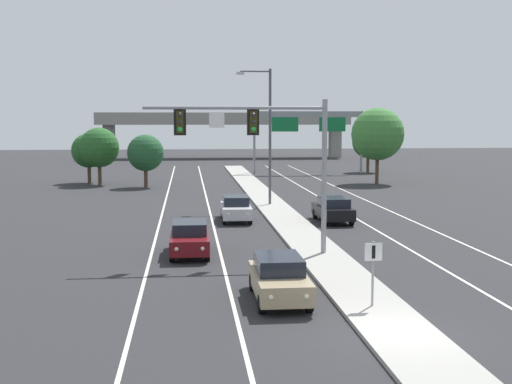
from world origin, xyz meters
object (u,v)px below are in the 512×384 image
Objects in this scene: overhead_signal_mast at (266,142)px; car_oncoming_darkred at (190,238)px; car_oncoming_silver at (236,208)px; tree_far_right_b at (368,142)px; tree_far_left_a at (89,151)px; tree_far_left_c at (145,153)px; street_lamp_median at (267,128)px; median_sign_post at (373,264)px; tree_far_right_c at (378,134)px; tree_far_left_b at (99,148)px; highway_sign_gantry at (309,122)px; car_oncoming_tan at (279,278)px; car_receding_black at (333,209)px.

overhead_signal_mast is 1.89× the size of car_oncoming_darkred.
car_oncoming_silver is 0.79× the size of tree_far_right_b.
tree_far_left_a reaches higher than car_oncoming_silver.
car_oncoming_silver is (-0.57, 11.46, -4.56)m from overhead_signal_mast.
car_oncoming_darkred is at bearing -82.97° from tree_far_left_c.
street_lamp_median reaches higher than car_oncoming_darkred.
median_sign_post is 0.22× the size of street_lamp_median.
overhead_signal_mast is 18.77m from street_lamp_median.
tree_far_right_c is at bearing 60.94° from car_oncoming_darkred.
tree_far_left_b is 1.12× the size of tree_far_left_a.
highway_sign_gantry is at bearing 73.96° from street_lamp_median.
car_oncoming_tan is 19.06m from car_oncoming_silver.
tree_far_right_c is (13.18, 16.44, -0.80)m from street_lamp_median.
street_lamp_median is 1.31× the size of tree_far_right_c.
tree_far_right_c is at bearing 69.59° from car_oncoming_tan.
car_oncoming_silver is (-0.16, 19.06, 0.00)m from car_oncoming_tan.
street_lamp_median reaches higher than car_oncoming_silver.
street_lamp_median is 1.98× the size of tree_far_left_c.
tree_far_left_a is at bearing 119.63° from tree_far_left_b.
tree_far_right_b is (18.94, 57.27, 2.88)m from car_oncoming_tan.
median_sign_post is 0.49× the size of car_receding_black.
car_oncoming_tan is 57.30m from highway_sign_gantry.
highway_sign_gantry is at bearing -170.15° from tree_far_right_b.
car_oncoming_darkred is (-3.55, 0.88, -4.56)m from overhead_signal_mast.
tree_far_right_c is at bearing -101.86° from tree_far_right_b.
tree_far_left_c is at bearing -40.67° from tree_far_left_a.
car_oncoming_tan is 1.00× the size of car_oncoming_darkred.
tree_far_left_c is (-7.17, 41.24, 2.46)m from car_oncoming_tan.
tree_far_left_a is 29.36m from tree_far_right_c.
median_sign_post is 46.18m from tree_far_right_c.
tree_far_right_b is at bearing 23.25° from tree_far_left_b.
tree_far_left_c is at bearing -30.92° from tree_far_left_b.
car_receding_black is 27.07m from tree_far_right_c.
tree_far_left_a reaches higher than car_oncoming_tan.
street_lamp_median reaches higher than overhead_signal_mast.
tree_far_right_c is at bearing 51.30° from street_lamp_median.
tree_far_right_c is (15.46, 35.08, -0.39)m from overhead_signal_mast.
tree_far_left_c is (-26.10, -16.03, -0.41)m from tree_far_right_b.
car_oncoming_tan is at bearing -110.41° from tree_far_right_c.
highway_sign_gantry is at bearing 73.16° from car_oncoming_darkred.
median_sign_post is 0.49× the size of car_oncoming_tan.
highway_sign_gantry is (5.35, 38.08, 5.34)m from car_receding_black.
tree_far_right_b is at bearing 69.55° from overhead_signal_mast.
tree_far_right_c is at bearing -7.36° from tree_far_left_a.
street_lamp_median reaches higher than tree_far_left_c.
car_receding_black is 0.59× the size of tree_far_right_c.
car_oncoming_darkred is 39.35m from tree_far_left_a.
median_sign_post is at bearing -98.54° from car_receding_black.
tree_far_right_c is at bearing 55.83° from car_oncoming_silver.
median_sign_post is 0.49× the size of car_oncoming_darkred.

